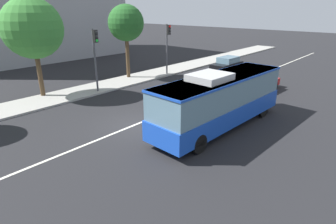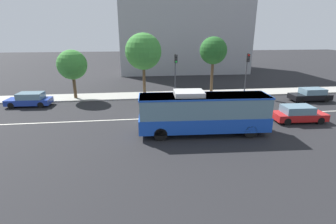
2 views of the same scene
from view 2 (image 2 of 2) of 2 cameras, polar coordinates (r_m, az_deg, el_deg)
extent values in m
plane|color=black|center=(23.47, -1.86, -1.41)|extent=(160.00, 160.00, 0.00)
cube|color=#9E9B93|center=(31.65, -3.30, 3.82)|extent=(80.00, 3.32, 0.14)
cube|color=silver|center=(23.47, -1.86, -1.40)|extent=(76.00, 0.16, 0.01)
cube|color=#1947B7|center=(19.92, 7.99, -2.20)|extent=(10.11, 2.99, 1.10)
cube|color=slate|center=(19.51, 8.16, 1.49)|extent=(9.91, 2.90, 1.58)
cube|color=#1947B7|center=(19.31, 8.25, 3.56)|extent=(10.01, 2.96, 0.12)
cube|color=#B2B2B2|center=(19.04, 4.75, 4.22)|extent=(2.29, 1.91, 0.36)
cylinder|color=black|center=(22.01, 16.03, -2.08)|extent=(1.01, 0.35, 1.00)
cylinder|color=black|center=(20.11, 18.13, -4.21)|extent=(1.01, 0.35, 1.00)
cylinder|color=black|center=(20.70, -1.95, -2.64)|extent=(1.01, 0.35, 1.00)
cylinder|color=black|center=(18.66, -1.67, -5.02)|extent=(1.01, 0.35, 1.00)
cube|color=#1E3899|center=(30.94, -28.88, 2.12)|extent=(4.58, 2.02, 0.60)
cube|color=slate|center=(30.70, -28.63, 3.25)|extent=(2.60, 1.78, 0.64)
cylinder|color=black|center=(30.96, -31.92, 1.24)|extent=(0.65, 0.25, 0.64)
cylinder|color=black|center=(32.33, -30.68, 2.06)|extent=(0.65, 0.25, 0.64)
cylinder|color=black|center=(29.68, -26.80, 1.43)|extent=(0.65, 0.25, 0.64)
cylinder|color=black|center=(31.11, -25.73, 2.27)|extent=(0.65, 0.25, 0.64)
cube|color=#B21919|center=(25.32, 27.49, -0.79)|extent=(4.58, 2.01, 0.60)
cube|color=slate|center=(25.02, 27.21, 0.54)|extent=(2.59, 1.77, 0.64)
cylinder|color=black|center=(26.82, 29.29, -0.56)|extent=(0.65, 0.25, 0.64)
cylinder|color=black|center=(25.58, 31.20, -1.69)|extent=(0.65, 0.25, 0.64)
cylinder|color=black|center=(25.29, 23.62, -0.75)|extent=(0.65, 0.25, 0.64)
cylinder|color=black|center=(23.97, 25.34, -1.97)|extent=(0.65, 0.25, 0.64)
cube|color=black|center=(33.42, 29.37, 3.08)|extent=(4.52, 1.85, 0.60)
cube|color=slate|center=(33.44, 29.88, 4.11)|extent=(2.54, 1.68, 0.64)
cylinder|color=black|center=(31.98, 27.93, 2.34)|extent=(0.64, 0.23, 0.64)
cylinder|color=black|center=(33.26, 26.44, 3.10)|extent=(0.64, 0.23, 0.64)
cylinder|color=black|center=(33.75, 32.16, 2.40)|extent=(0.64, 0.23, 0.64)
cylinder|color=black|center=(34.97, 30.58, 3.12)|extent=(0.64, 0.23, 0.64)
cylinder|color=#47474C|center=(30.35, 1.62, 8.12)|extent=(0.16, 0.16, 5.20)
cube|color=black|center=(29.79, 1.79, 11.92)|extent=(0.35, 0.31, 0.96)
sphere|color=#2D2D2D|center=(29.62, 1.87, 12.50)|extent=(0.22, 0.22, 0.22)
sphere|color=#2D2D2D|center=(29.65, 1.87, 11.89)|extent=(0.22, 0.22, 0.22)
sphere|color=#1ED838|center=(29.69, 1.86, 11.27)|extent=(0.22, 0.22, 0.22)
cylinder|color=#47474C|center=(32.82, 17.18, 8.08)|extent=(0.16, 0.16, 5.20)
cube|color=black|center=(32.29, 17.67, 11.57)|extent=(0.35, 0.31, 0.96)
sphere|color=red|center=(32.12, 17.81, 12.11)|extent=(0.22, 0.22, 0.22)
sphere|color=#2D2D2D|center=(32.15, 17.76, 11.54)|extent=(0.22, 0.22, 0.22)
sphere|color=#2D2D2D|center=(32.19, 17.70, 10.98)|extent=(0.22, 0.22, 0.22)
cylinder|color=#4C3823|center=(33.38, 9.89, 7.81)|extent=(0.36, 0.36, 4.10)
sphere|color=#235B23|center=(32.97, 10.20, 13.52)|extent=(3.42, 3.42, 3.42)
cylinder|color=#4C3823|center=(32.43, -5.40, 7.29)|extent=(0.36, 0.36, 3.64)
sphere|color=#387F33|center=(31.97, -5.59, 13.46)|extent=(4.47, 4.47, 4.47)
cylinder|color=#4C3823|center=(31.71, -20.33, 5.21)|extent=(0.36, 0.36, 2.79)
sphere|color=#387F33|center=(31.28, -20.86, 9.96)|extent=(3.38, 3.38, 3.38)
cube|color=#939399|center=(52.91, 3.13, 18.71)|extent=(23.93, 15.04, 17.00)
cube|color=slate|center=(56.37, 15.31, 11.56)|extent=(0.25, 13.27, 1.50)
cube|color=slate|center=(56.13, 15.60, 15.00)|extent=(0.25, 13.27, 1.50)
cube|color=slate|center=(56.09, 15.90, 18.46)|extent=(0.25, 13.27, 1.50)
cube|color=slate|center=(56.26, 16.22, 21.91)|extent=(0.25, 13.27, 1.50)
camera|label=1|loc=(13.40, -48.01, 7.95)|focal=29.83mm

